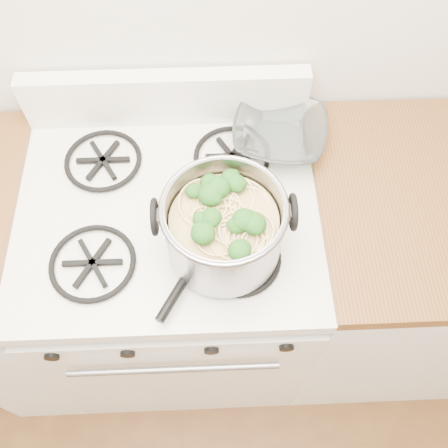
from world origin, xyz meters
TOP-DOWN VIEW (x-y plane):
  - gas_range at (0.00, 1.26)m, footprint 0.76×0.66m
  - counter_left at (-0.51, 1.26)m, footprint 0.25×0.65m
  - counter_right at (0.88, 1.26)m, footprint 1.00×0.65m
  - stock_pot at (0.14, 1.14)m, footprint 0.30×0.27m
  - spatula at (0.12, 1.18)m, footprint 0.41×0.41m
  - glass_bowl at (0.30, 1.45)m, footprint 0.12×0.12m

SIDE VIEW (x-z plane):
  - gas_range at x=0.00m, z-range -0.03..0.90m
  - counter_left at x=-0.51m, z-range 0.00..0.92m
  - counter_right at x=0.88m, z-range 0.00..0.92m
  - spatula at x=0.12m, z-range 0.92..0.95m
  - glass_bowl at x=0.30m, z-range 0.92..0.95m
  - stock_pot at x=0.14m, z-range 0.92..1.10m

